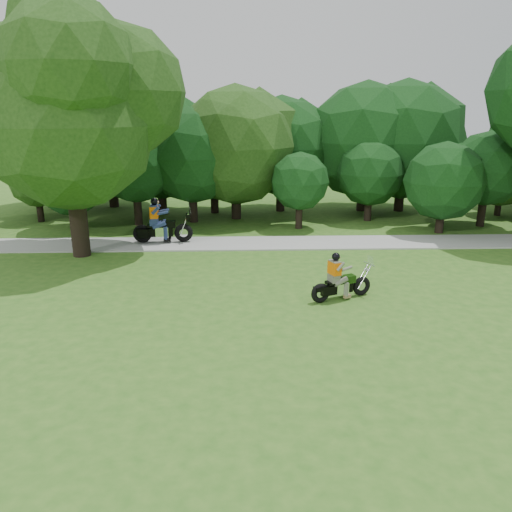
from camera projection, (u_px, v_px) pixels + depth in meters
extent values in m
plane|color=#30621C|center=(392.00, 318.00, 13.91)|extent=(100.00, 100.00, 0.00)
cube|color=#9A9A95|center=(338.00, 243.00, 21.56)|extent=(60.00, 2.20, 0.06)
cylinder|color=black|center=(440.00, 220.00, 23.20)|extent=(0.38, 0.38, 1.23)
sphere|color=black|center=(444.00, 181.00, 22.69)|extent=(3.62, 3.62, 3.62)
cylinder|color=black|center=(162.00, 198.00, 27.32)|extent=(0.48, 0.48, 1.80)
sphere|color=black|center=(159.00, 146.00, 26.54)|extent=(5.69, 5.69, 5.69)
cylinder|color=black|center=(193.00, 205.00, 25.35)|extent=(0.44, 0.44, 1.80)
sphere|color=black|center=(191.00, 156.00, 24.65)|extent=(4.75, 4.75, 4.75)
cylinder|color=black|center=(498.00, 207.00, 27.01)|extent=(0.33, 0.33, 0.95)
sphere|color=#1D4112|center=(501.00, 183.00, 26.64)|extent=(2.55, 2.55, 2.55)
cylinder|color=black|center=(236.00, 202.00, 26.12)|extent=(0.50, 0.50, 1.80)
sphere|color=#1D4112|center=(236.00, 146.00, 25.30)|extent=(6.07, 6.07, 6.07)
cylinder|color=black|center=(40.00, 210.00, 25.52)|extent=(0.34, 0.34, 1.22)
sphere|color=#1D4112|center=(36.00, 181.00, 25.09)|extent=(2.71, 2.71, 2.71)
cylinder|color=black|center=(482.00, 210.00, 24.44)|extent=(0.38, 0.38, 1.65)
sphere|color=black|center=(487.00, 169.00, 23.87)|extent=(3.60, 3.60, 3.60)
cylinder|color=black|center=(280.00, 195.00, 28.06)|extent=(0.47, 0.47, 1.80)
sphere|color=black|center=(281.00, 147.00, 27.29)|extent=(5.47, 5.47, 5.47)
cylinder|color=black|center=(113.00, 192.00, 29.25)|extent=(0.55, 0.55, 1.80)
sphere|color=black|center=(109.00, 137.00, 28.35)|extent=(6.91, 6.91, 6.91)
cylinder|color=black|center=(362.00, 195.00, 28.18)|extent=(0.52, 0.52, 1.80)
sphere|color=black|center=(365.00, 141.00, 27.33)|extent=(6.40, 6.40, 6.40)
cylinder|color=black|center=(138.00, 207.00, 24.69)|extent=(0.40, 0.40, 1.80)
sphere|color=black|center=(135.00, 163.00, 24.07)|extent=(3.94, 3.94, 3.94)
cylinder|color=black|center=(74.00, 216.00, 23.80)|extent=(0.37, 0.37, 1.29)
sphere|color=black|center=(70.00, 179.00, 23.29)|extent=(3.49, 3.49, 3.49)
cylinder|color=black|center=(299.00, 214.00, 24.04)|extent=(0.34, 0.34, 1.37)
sphere|color=black|center=(300.00, 181.00, 23.58)|extent=(2.80, 2.80, 2.80)
cylinder|color=black|center=(368.00, 208.00, 25.73)|extent=(0.37, 0.37, 1.36)
sphere|color=black|center=(370.00, 173.00, 25.22)|extent=(3.40, 3.40, 3.40)
cylinder|color=black|center=(53.00, 193.00, 28.89)|extent=(0.50, 0.50, 1.80)
sphere|color=black|center=(47.00, 143.00, 28.08)|extent=(5.93, 5.93, 5.93)
cylinder|color=black|center=(399.00, 195.00, 28.10)|extent=(0.53, 0.53, 1.80)
sphere|color=black|center=(404.00, 140.00, 27.24)|extent=(6.51, 6.51, 6.51)
cylinder|color=black|center=(215.00, 199.00, 27.61)|extent=(0.44, 0.44, 1.56)
sphere|color=black|center=(214.00, 156.00, 26.95)|extent=(4.73, 4.73, 4.73)
cylinder|color=black|center=(77.00, 203.00, 19.20)|extent=(0.68, 0.68, 4.20)
sphere|color=#1D4112|center=(69.00, 125.00, 18.37)|extent=(6.40, 6.40, 6.40)
sphere|color=#1D4112|center=(119.00, 92.00, 18.85)|extent=(5.12, 5.12, 5.12)
sphere|color=#1D4112|center=(28.00, 97.00, 18.64)|extent=(5.44, 5.44, 5.44)
sphere|color=#1D4112|center=(59.00, 31.00, 17.45)|extent=(3.52, 3.52, 3.52)
torus|color=black|center=(320.00, 293.00, 14.92)|extent=(0.63, 0.40, 0.61)
torus|color=black|center=(361.00, 286.00, 15.51)|extent=(0.63, 0.40, 0.61)
cube|color=black|center=(336.00, 289.00, 15.13)|extent=(1.07, 0.60, 0.28)
cube|color=silver|center=(341.00, 288.00, 15.19)|extent=(0.50, 0.44, 0.35)
cube|color=black|center=(348.00, 279.00, 15.21)|extent=(0.52, 0.42, 0.23)
cube|color=black|center=(333.00, 282.00, 15.02)|extent=(0.53, 0.43, 0.09)
cylinder|color=silver|center=(363.00, 277.00, 15.44)|extent=(0.45, 0.22, 0.73)
cylinder|color=silver|center=(369.00, 264.00, 15.41)|extent=(0.24, 0.53, 0.03)
cube|color=#5D5F4D|center=(334.00, 279.00, 14.98)|extent=(0.37, 0.41, 0.21)
cube|color=#5D5F4D|center=(335.00, 269.00, 14.90)|extent=(0.35, 0.43, 0.49)
cube|color=#FB6705|center=(335.00, 268.00, 14.90)|extent=(0.39, 0.47, 0.39)
sphere|color=black|center=(336.00, 257.00, 14.81)|extent=(0.25, 0.25, 0.25)
torus|color=black|center=(142.00, 234.00, 21.32)|extent=(0.80, 0.27, 0.79)
torus|color=black|center=(184.00, 233.00, 21.47)|extent=(0.80, 0.27, 0.79)
cube|color=black|center=(158.00, 232.00, 21.36)|extent=(1.27, 0.34, 0.36)
cube|color=silver|center=(162.00, 232.00, 21.37)|extent=(0.56, 0.41, 0.45)
cube|color=black|center=(168.00, 224.00, 21.30)|extent=(0.61, 0.37, 0.29)
cube|color=black|center=(154.00, 225.00, 21.26)|extent=(0.61, 0.39, 0.11)
cylinder|color=silver|center=(184.00, 224.00, 21.36)|extent=(0.45, 0.08, 1.01)
cylinder|color=silver|center=(188.00, 213.00, 21.24)|extent=(0.08, 0.72, 0.04)
cube|color=black|center=(143.00, 234.00, 21.07)|extent=(0.48, 0.16, 0.38)
cube|color=black|center=(144.00, 231.00, 21.54)|extent=(0.48, 0.16, 0.38)
cube|color=navy|center=(154.00, 222.00, 21.22)|extent=(0.36, 0.45, 0.27)
cube|color=navy|center=(154.00, 212.00, 21.10)|extent=(0.32, 0.49, 0.63)
cube|color=#FB6705|center=(154.00, 212.00, 21.10)|extent=(0.36, 0.54, 0.50)
sphere|color=black|center=(154.00, 201.00, 20.97)|extent=(0.32, 0.32, 0.32)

